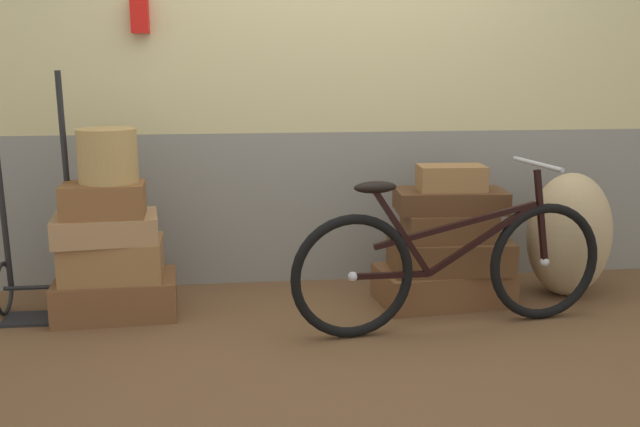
{
  "coord_description": "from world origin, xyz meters",
  "views": [
    {
      "loc": [
        -0.63,
        -3.71,
        1.38
      ],
      "look_at": [
        -0.17,
        0.12,
        0.57
      ],
      "focal_mm": 40.98,
      "sensor_mm": 36.0,
      "label": 1
    }
  ],
  "objects_px": {
    "suitcase_8": "(451,178)",
    "luggage_trolley": "(39,262)",
    "bicycle": "(451,265)",
    "suitcase_0": "(116,296)",
    "suitcase_6": "(449,226)",
    "wicker_basket": "(108,156)",
    "suitcase_2": "(106,228)",
    "suitcase_3": "(104,200)",
    "suitcase_7": "(450,201)",
    "suitcase_5": "(450,255)",
    "suitcase_1": "(113,259)",
    "burlap_sack": "(569,235)",
    "suitcase_4": "(443,285)"
  },
  "relations": [
    {
      "from": "suitcase_7",
      "to": "bicycle",
      "type": "height_order",
      "value": "bicycle"
    },
    {
      "from": "suitcase_7",
      "to": "suitcase_8",
      "type": "distance_m",
      "value": 0.13
    },
    {
      "from": "suitcase_6",
      "to": "wicker_basket",
      "type": "xyz_separation_m",
      "value": [
        -1.86,
        0.01,
        0.43
      ]
    },
    {
      "from": "suitcase_6",
      "to": "bicycle",
      "type": "relative_size",
      "value": 0.3
    },
    {
      "from": "suitcase_3",
      "to": "suitcase_4",
      "type": "relative_size",
      "value": 0.57
    },
    {
      "from": "suitcase_0",
      "to": "suitcase_6",
      "type": "bearing_deg",
      "value": -4.94
    },
    {
      "from": "suitcase_1",
      "to": "suitcase_7",
      "type": "relative_size",
      "value": 0.87
    },
    {
      "from": "suitcase_3",
      "to": "luggage_trolley",
      "type": "distance_m",
      "value": 0.53
    },
    {
      "from": "suitcase_2",
      "to": "bicycle",
      "type": "xyz_separation_m",
      "value": [
        1.8,
        -0.4,
        -0.15
      ]
    },
    {
      "from": "suitcase_1",
      "to": "luggage_trolley",
      "type": "bearing_deg",
      "value": 169.11
    },
    {
      "from": "suitcase_0",
      "to": "suitcase_3",
      "type": "height_order",
      "value": "suitcase_3"
    },
    {
      "from": "burlap_sack",
      "to": "suitcase_2",
      "type": "bearing_deg",
      "value": -178.88
    },
    {
      "from": "suitcase_8",
      "to": "burlap_sack",
      "type": "relative_size",
      "value": 0.5
    },
    {
      "from": "suitcase_5",
      "to": "burlap_sack",
      "type": "distance_m",
      "value": 0.75
    },
    {
      "from": "suitcase_1",
      "to": "bicycle",
      "type": "relative_size",
      "value": 0.31
    },
    {
      "from": "wicker_basket",
      "to": "suitcase_5",
      "type": "bearing_deg",
      "value": 0.0
    },
    {
      "from": "suitcase_2",
      "to": "suitcase_0",
      "type": "bearing_deg",
      "value": 13.23
    },
    {
      "from": "luggage_trolley",
      "to": "burlap_sack",
      "type": "relative_size",
      "value": 1.8
    },
    {
      "from": "suitcase_8",
      "to": "wicker_basket",
      "type": "relative_size",
      "value": 1.19
    },
    {
      "from": "suitcase_8",
      "to": "bicycle",
      "type": "xyz_separation_m",
      "value": [
        -0.11,
        -0.4,
        -0.39
      ]
    },
    {
      "from": "suitcase_2",
      "to": "suitcase_4",
      "type": "bearing_deg",
      "value": -6.01
    },
    {
      "from": "suitcase_8",
      "to": "suitcase_6",
      "type": "bearing_deg",
      "value": -112.66
    },
    {
      "from": "suitcase_5",
      "to": "bicycle",
      "type": "bearing_deg",
      "value": -103.63
    },
    {
      "from": "suitcase_4",
      "to": "wicker_basket",
      "type": "bearing_deg",
      "value": 174.55
    },
    {
      "from": "suitcase_7",
      "to": "bicycle",
      "type": "relative_size",
      "value": 0.36
    },
    {
      "from": "suitcase_0",
      "to": "suitcase_1",
      "type": "height_order",
      "value": "suitcase_1"
    },
    {
      "from": "suitcase_3",
      "to": "suitcase_5",
      "type": "height_order",
      "value": "suitcase_3"
    },
    {
      "from": "suitcase_1",
      "to": "luggage_trolley",
      "type": "height_order",
      "value": "luggage_trolley"
    },
    {
      "from": "suitcase_2",
      "to": "wicker_basket",
      "type": "xyz_separation_m",
      "value": [
        0.03,
        -0.01,
        0.39
      ]
    },
    {
      "from": "suitcase_0",
      "to": "bicycle",
      "type": "relative_size",
      "value": 0.38
    },
    {
      "from": "suitcase_6",
      "to": "suitcase_7",
      "type": "distance_m",
      "value": 0.15
    },
    {
      "from": "suitcase_7",
      "to": "bicycle",
      "type": "xyz_separation_m",
      "value": [
        -0.11,
        -0.42,
        -0.25
      ]
    },
    {
      "from": "suitcase_6",
      "to": "luggage_trolley",
      "type": "bearing_deg",
      "value": 177.08
    },
    {
      "from": "suitcase_3",
      "to": "suitcase_5",
      "type": "relative_size",
      "value": 0.62
    },
    {
      "from": "burlap_sack",
      "to": "wicker_basket",
      "type": "bearing_deg",
      "value": -178.7
    },
    {
      "from": "suitcase_2",
      "to": "suitcase_8",
      "type": "relative_size",
      "value": 1.46
    },
    {
      "from": "wicker_basket",
      "to": "suitcase_4",
      "type": "bearing_deg",
      "value": 0.79
    },
    {
      "from": "suitcase_1",
      "to": "suitcase_3",
      "type": "distance_m",
      "value": 0.34
    },
    {
      "from": "wicker_basket",
      "to": "bicycle",
      "type": "xyz_separation_m",
      "value": [
        1.76,
        -0.39,
        -0.54
      ]
    },
    {
      "from": "suitcase_8",
      "to": "burlap_sack",
      "type": "bearing_deg",
      "value": 6.74
    },
    {
      "from": "suitcase_3",
      "to": "suitcase_4",
      "type": "bearing_deg",
      "value": -1.32
    },
    {
      "from": "suitcase_3",
      "to": "luggage_trolley",
      "type": "height_order",
      "value": "luggage_trolley"
    },
    {
      "from": "suitcase_5",
      "to": "suitcase_2",
      "type": "bearing_deg",
      "value": -177.49
    },
    {
      "from": "suitcase_8",
      "to": "luggage_trolley",
      "type": "xyz_separation_m",
      "value": [
        -2.28,
        0.06,
        -0.43
      ]
    },
    {
      "from": "suitcase_2",
      "to": "suitcase_6",
      "type": "height_order",
      "value": "suitcase_2"
    },
    {
      "from": "suitcase_1",
      "to": "burlap_sack",
      "type": "distance_m",
      "value": 2.63
    },
    {
      "from": "suitcase_0",
      "to": "suitcase_2",
      "type": "relative_size",
      "value": 1.2
    },
    {
      "from": "suitcase_0",
      "to": "suitcase_3",
      "type": "relative_size",
      "value": 1.54
    },
    {
      "from": "suitcase_3",
      "to": "suitcase_7",
      "type": "bearing_deg",
      "value": -1.25
    },
    {
      "from": "wicker_basket",
      "to": "suitcase_8",
      "type": "bearing_deg",
      "value": 0.31
    }
  ]
}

